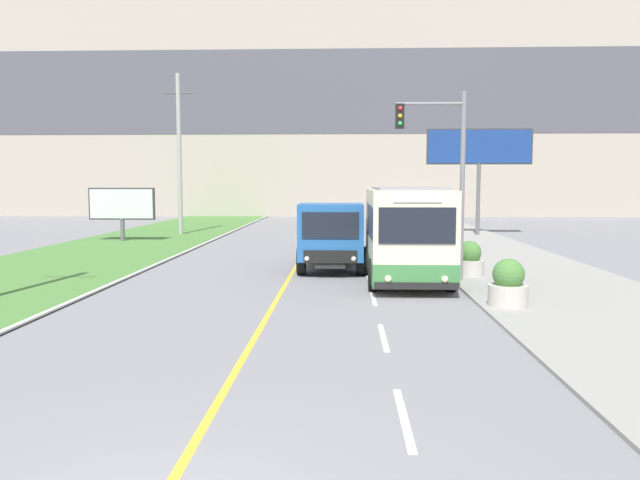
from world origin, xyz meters
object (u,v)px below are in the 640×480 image
(planter_round_second, at_px, (470,260))
(billboard_large, at_px, (479,151))
(traffic_light_mast, at_px, (444,162))
(dump_truck, at_px, (331,237))
(planter_round_near, at_px, (508,285))
(billboard_small, at_px, (122,205))
(utility_pole_far, at_px, (179,154))
(city_bus, at_px, (407,235))

(planter_round_second, bearing_deg, billboard_large, 77.18)
(billboard_large, bearing_deg, planter_round_second, -102.82)
(traffic_light_mast, xyz_separation_m, billboard_large, (5.08, 18.44, 1.30))
(traffic_light_mast, bearing_deg, billboard_large, 74.61)
(dump_truck, xyz_separation_m, planter_round_second, (4.84, -1.59, -0.64))
(dump_truck, relative_size, planter_round_near, 5.28)
(dump_truck, xyz_separation_m, traffic_light_mast, (3.70, -2.70, 2.70))
(traffic_light_mast, xyz_separation_m, billboard_small, (-15.75, 14.06, -1.91))
(billboard_small, distance_m, planter_round_second, 21.32)
(dump_truck, distance_m, planter_round_near, 8.44)
(utility_pole_far, bearing_deg, planter_round_near, -57.40)
(planter_round_second, bearing_deg, dump_truck, 161.79)
(city_bus, distance_m, dump_truck, 3.79)
(city_bus, bearing_deg, planter_round_near, -61.32)
(billboard_large, xyz_separation_m, billboard_small, (-20.82, -4.38, -3.21))
(city_bus, bearing_deg, dump_truck, 132.08)
(traffic_light_mast, xyz_separation_m, planter_round_near, (1.08, -4.22, -3.33))
(billboard_small, xyz_separation_m, planter_round_second, (16.88, -12.95, -1.43))
(dump_truck, xyz_separation_m, billboard_small, (-12.04, 11.36, 0.79))
(dump_truck, relative_size, billboard_small, 1.77)
(utility_pole_far, height_order, billboard_large, utility_pole_far)
(traffic_light_mast, relative_size, billboard_large, 0.95)
(city_bus, height_order, planter_round_second, city_bus)
(traffic_light_mast, bearing_deg, dump_truck, 143.87)
(traffic_light_mast, bearing_deg, city_bus, -175.13)
(dump_truck, bearing_deg, planter_round_near, -55.35)
(utility_pole_far, distance_m, planter_round_near, 27.79)
(city_bus, xyz_separation_m, dump_truck, (-2.53, 2.80, -0.34))
(billboard_small, relative_size, planter_round_second, 3.08)
(city_bus, height_order, utility_pole_far, utility_pole_far)
(city_bus, distance_m, billboard_large, 19.90)
(city_bus, height_order, dump_truck, city_bus)
(planter_round_second, bearing_deg, planter_round_near, -90.55)
(city_bus, relative_size, planter_round_second, 4.82)
(dump_truck, distance_m, traffic_light_mast, 5.32)
(utility_pole_far, bearing_deg, planter_round_second, -50.16)
(traffic_light_mast, height_order, planter_round_near, traffic_light_mast)
(city_bus, distance_m, utility_pole_far, 23.01)
(planter_round_near, bearing_deg, city_bus, 118.68)
(city_bus, relative_size, billboard_small, 1.57)
(traffic_light_mast, bearing_deg, planter_round_near, -75.62)
(billboard_small, relative_size, planter_round_near, 2.99)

